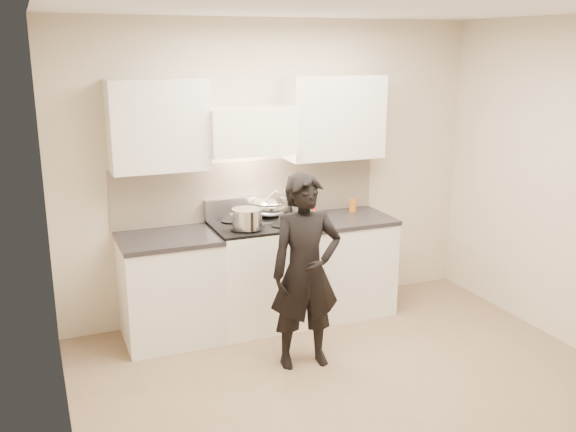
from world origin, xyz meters
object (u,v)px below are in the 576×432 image
at_px(stove, 256,274).
at_px(wok, 268,206).
at_px(person, 306,272).
at_px(utensil_crock, 296,207).
at_px(counter_right, 339,264).

distance_m(stove, wok, 0.63).
height_order(stove, person, person).
height_order(wok, utensil_crock, wok).
xyz_separation_m(stove, counter_right, (0.83, 0.00, -0.01)).
bearing_deg(wok, person, -94.01).
bearing_deg(person, counter_right, 55.80).
relative_size(wok, person, 0.30).
bearing_deg(person, wok, 92.16).
height_order(utensil_crock, person, person).
bearing_deg(wok, stove, -140.27).
xyz_separation_m(utensil_crock, person, (-0.35, -1.02, -0.24)).
xyz_separation_m(counter_right, wok, (-0.66, 0.14, 0.60)).
bearing_deg(utensil_crock, person, -108.73).
distance_m(counter_right, person, 1.16).
bearing_deg(stove, counter_right, 0.00).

